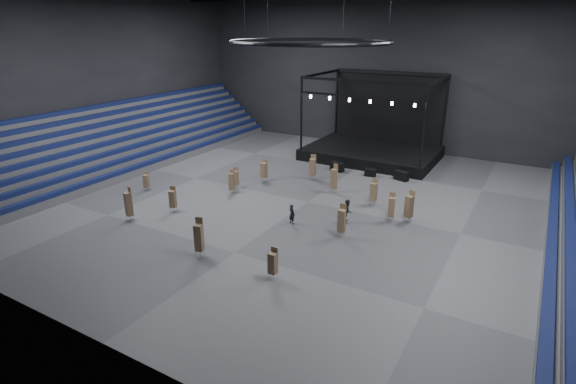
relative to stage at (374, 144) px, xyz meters
The scene contains 26 objects.
floor 16.30m from the stage, 90.00° to the right, with size 50.00×50.00×0.00m, color #4D4D50.
wall_back 8.93m from the stage, 90.00° to the left, with size 50.00×0.20×18.00m, color black.
wall_front 37.99m from the stage, 90.00° to the right, with size 50.00×0.20×18.00m, color black.
wall_left 30.75m from the stage, 147.00° to the right, with size 0.20×42.00×18.00m, color black.
bleachers_left 28.10m from the stage, 144.71° to the right, with size 7.20×40.00×6.40m.
stage is the anchor object (origin of this frame).
truss_ring 19.93m from the stage, 90.00° to the right, with size 12.30×12.30×5.15m.
flight_case_left 7.29m from the stage, 101.10° to the right, with size 1.38×0.69×0.92m, color black.
flight_case_mid 7.37m from the stage, 72.70° to the right, with size 1.12×0.56×0.75m, color black.
flight_case_right 8.47m from the stage, 51.73° to the right, with size 1.35×0.67×0.90m, color black.
chair_stack_0 28.27m from the stage, 93.43° to the right, with size 0.64×0.64×2.70m.
chair_stack_1 28.50m from the stage, 82.09° to the right, with size 0.47×0.47×2.03m.
chair_stack_2 13.12m from the stage, 85.85° to the right, with size 0.59×0.59×2.67m.
chair_stack_3 18.13m from the stage, 66.09° to the right, with size 0.59×0.59×2.32m.
chair_stack_4 25.35m from the stage, 123.54° to the right, with size 0.50×0.50×1.77m.
chair_stack_5 21.63m from the stage, 76.20° to the right, with size 0.54×0.54×2.50m.
chair_stack_6 28.36m from the stage, 111.00° to the right, with size 0.64×0.64×2.73m.
chair_stack_7 11.00m from the stage, 102.48° to the right, with size 0.63×0.63×2.49m.
chair_stack_8 25.00m from the stage, 109.76° to the right, with size 0.62×0.62×2.13m.
chair_stack_9 15.08m from the stage, 70.38° to the right, with size 0.54×0.54×2.35m.
chair_stack_10 18.19m from the stage, 61.96° to the right, with size 0.66×0.66×2.54m.
chair_stack_11 19.08m from the stage, 111.07° to the right, with size 0.48×0.48×2.24m.
chair_stack_12 18.14m from the stage, 113.75° to the right, with size 0.58×0.58×2.02m.
chair_stack_13 14.96m from the stage, 114.12° to the right, with size 0.53×0.53×2.23m.
man_center 20.81m from the stage, 87.26° to the right, with size 0.57×0.37×1.56m, color black.
crew_member 18.91m from the stage, 76.22° to the right, with size 0.88×0.68×1.81m, color black.
Camera 1 is at (16.33, -31.70, 14.23)m, focal length 28.00 mm.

